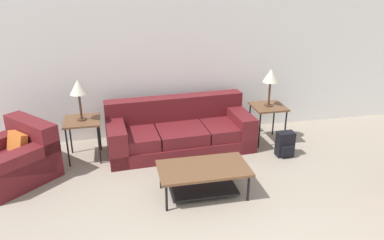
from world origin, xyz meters
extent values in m
cube|color=white|center=(0.00, 4.68, 1.30)|extent=(9.10, 0.06, 2.60)
cube|color=maroon|center=(-0.15, 3.93, 0.11)|extent=(2.41, 1.10, 0.22)
cube|color=maroon|center=(-0.93, 3.86, 0.32)|extent=(0.82, 0.91, 0.20)
cube|color=maroon|center=(-0.15, 3.91, 0.32)|extent=(0.82, 0.91, 0.20)
cube|color=maroon|center=(0.64, 3.95, 0.32)|extent=(0.82, 0.91, 0.20)
cube|color=maroon|center=(-0.17, 4.28, 0.62)|extent=(2.37, 0.40, 0.40)
cube|color=maroon|center=(-1.19, 3.87, 0.29)|extent=(0.34, 0.98, 0.58)
cube|color=maroon|center=(0.89, 3.99, 0.29)|extent=(0.34, 0.98, 0.58)
cube|color=maroon|center=(-2.66, 3.49, 0.20)|extent=(1.39, 1.39, 0.40)
cube|color=maroon|center=(-2.39, 3.73, 0.60)|extent=(0.84, 0.90, 0.40)
cube|color=maroon|center=(-2.42, 3.22, 0.28)|extent=(0.91, 0.85, 0.56)
cube|color=orange|center=(-2.57, 3.57, 0.50)|extent=(0.37, 0.38, 0.36)
cube|color=brown|center=(-0.09, 2.52, 0.39)|extent=(1.19, 0.66, 0.04)
cylinder|color=black|center=(-0.63, 2.25, 0.19)|extent=(0.03, 0.03, 0.38)
cylinder|color=black|center=(0.44, 2.25, 0.19)|extent=(0.03, 0.03, 0.38)
cylinder|color=black|center=(-0.63, 2.79, 0.19)|extent=(0.03, 0.03, 0.38)
cylinder|color=black|center=(0.44, 2.79, 0.19)|extent=(0.03, 0.03, 0.38)
cube|color=black|center=(-0.09, 2.52, 0.08)|extent=(0.89, 0.46, 0.02)
cube|color=brown|center=(-1.68, 3.93, 0.64)|extent=(0.54, 0.55, 0.03)
cylinder|color=black|center=(-1.91, 3.69, 0.31)|extent=(0.03, 0.03, 0.63)
cylinder|color=black|center=(-1.45, 3.69, 0.31)|extent=(0.03, 0.03, 0.63)
cylinder|color=black|center=(-1.91, 4.17, 0.31)|extent=(0.03, 0.03, 0.63)
cylinder|color=black|center=(-1.45, 4.17, 0.31)|extent=(0.03, 0.03, 0.63)
cube|color=brown|center=(1.39, 3.93, 0.64)|extent=(0.54, 0.55, 0.03)
cylinder|color=black|center=(1.16, 3.69, 0.31)|extent=(0.03, 0.03, 0.63)
cylinder|color=black|center=(1.62, 3.69, 0.31)|extent=(0.03, 0.03, 0.63)
cylinder|color=black|center=(1.16, 4.17, 0.31)|extent=(0.03, 0.03, 0.63)
cylinder|color=black|center=(1.62, 4.17, 0.31)|extent=(0.03, 0.03, 0.63)
cylinder|color=#472D1E|center=(-1.68, 3.93, 0.67)|extent=(0.14, 0.14, 0.02)
cylinder|color=#472D1E|center=(-1.68, 3.93, 0.88)|extent=(0.04, 0.04, 0.40)
cone|color=beige|center=(-1.68, 3.93, 1.19)|extent=(0.26, 0.26, 0.22)
cylinder|color=#472D1E|center=(1.39, 3.93, 0.67)|extent=(0.14, 0.14, 0.02)
cylinder|color=#472D1E|center=(1.39, 3.93, 0.88)|extent=(0.04, 0.04, 0.40)
cone|color=beige|center=(1.39, 3.93, 1.19)|extent=(0.26, 0.26, 0.22)
cube|color=black|center=(1.46, 3.35, 0.21)|extent=(0.27, 0.17, 0.41)
cube|color=black|center=(1.46, 3.24, 0.12)|extent=(0.20, 0.05, 0.16)
cylinder|color=black|center=(1.39, 3.45, 0.23)|extent=(0.02, 0.02, 0.31)
cylinder|color=black|center=(1.54, 3.45, 0.23)|extent=(0.02, 0.02, 0.31)
camera|label=1|loc=(-1.15, -1.65, 2.80)|focal=35.00mm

